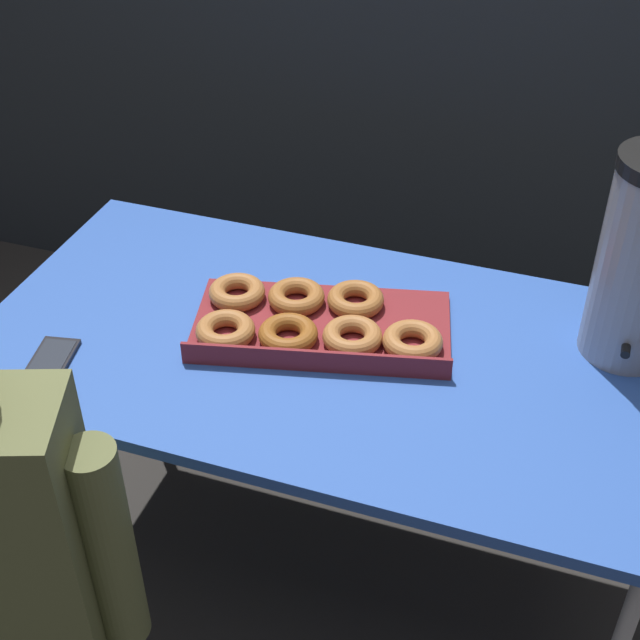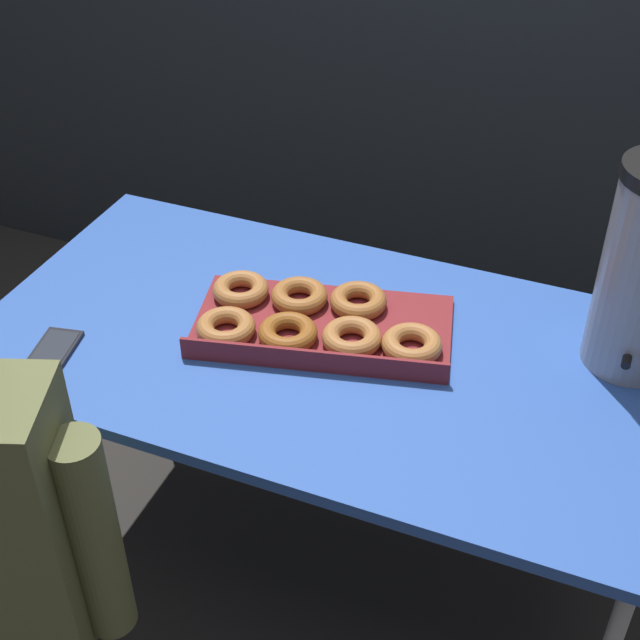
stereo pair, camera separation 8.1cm
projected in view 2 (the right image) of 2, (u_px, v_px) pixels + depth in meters
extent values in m
plane|color=#2D2B28|center=(322.00, 564.00, 2.34)|extent=(12.00, 12.00, 0.00)
cube|color=#2D56B2|center=(322.00, 348.00, 1.89)|extent=(1.46, 0.79, 0.03)
cylinder|color=#ADADB2|center=(149.00, 321.00, 2.58)|extent=(0.03, 0.03, 0.72)
cylinder|color=#ADADB2|center=(635.00, 449.00, 2.17)|extent=(0.03, 0.03, 0.72)
cube|color=maroon|center=(323.00, 326.00, 1.92)|extent=(0.60, 0.41, 0.02)
cube|color=maroon|center=(313.00, 358.00, 1.79)|extent=(0.54, 0.13, 0.04)
torus|color=#A56835|center=(226.00, 327.00, 1.87)|extent=(0.18, 0.18, 0.04)
torus|color=brown|center=(288.00, 333.00, 1.86)|extent=(0.16, 0.16, 0.04)
torus|color=#A66936|center=(351.00, 338.00, 1.84)|extent=(0.17, 0.17, 0.04)
torus|color=#A76A37|center=(412.00, 344.00, 1.83)|extent=(0.13, 0.13, 0.04)
torus|color=#A66936|center=(241.00, 290.00, 1.98)|extent=(0.16, 0.16, 0.04)
torus|color=#9C5F2C|center=(299.00, 296.00, 1.96)|extent=(0.17, 0.17, 0.04)
torus|color=#9E612E|center=(358.00, 301.00, 1.95)|extent=(0.16, 0.16, 0.04)
cylinder|color=black|center=(627.00, 359.00, 1.73)|extent=(0.02, 0.05, 0.02)
cube|color=black|center=(52.00, 353.00, 1.85)|extent=(0.11, 0.17, 0.01)
cube|color=#2D333D|center=(51.00, 351.00, 1.85)|extent=(0.09, 0.15, 0.00)
cylinder|color=#60663D|center=(94.00, 538.00, 1.51)|extent=(0.09, 0.09, 0.46)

